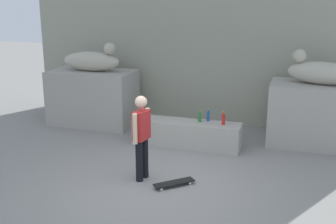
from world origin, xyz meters
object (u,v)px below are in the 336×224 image
at_px(bottle_red, 223,119).
at_px(skater, 142,134).
at_px(bottle_blue, 208,116).
at_px(statue_reclining_right, 321,72).
at_px(statue_reclining_left, 92,60).
at_px(skateboard, 174,183).
at_px(bottle_green, 200,117).

bearing_deg(bottle_red, skater, -119.90).
relative_size(skater, bottle_blue, 5.58).
height_order(statue_reclining_right, bottle_blue, statue_reclining_right).
bearing_deg(statue_reclining_left, bottle_blue, -14.93).
distance_m(skateboard, bottle_red, 2.37).
height_order(statue_reclining_left, bottle_blue, statue_reclining_left).
relative_size(skater, skateboard, 2.32).
bearing_deg(bottle_green, bottle_blue, 38.19).
height_order(statue_reclining_left, bottle_green, statue_reclining_left).
distance_m(bottle_red, bottle_blue, 0.43).
bearing_deg(skater, statue_reclining_left, -129.01).
bearing_deg(bottle_green, skater, -106.56).
xyz_separation_m(statue_reclining_left, skater, (2.56, -3.09, -0.83)).
relative_size(skater, bottle_green, 5.97).
xyz_separation_m(statue_reclining_right, skater, (-3.24, -3.10, -0.83)).
distance_m(skater, bottle_blue, 2.42).
xyz_separation_m(statue_reclining_left, skateboard, (3.25, -3.22, -1.69)).
xyz_separation_m(bottle_green, bottle_blue, (0.17, 0.14, 0.01)).
xyz_separation_m(skater, bottle_red, (1.20, 2.09, -0.19)).
height_order(statue_reclining_left, skateboard, statue_reclining_left).
bearing_deg(bottle_blue, bottle_green, -141.81).
xyz_separation_m(statue_reclining_left, statue_reclining_right, (5.81, 0.01, 0.00)).
relative_size(statue_reclining_left, statue_reclining_right, 0.96).
bearing_deg(skateboard, statue_reclining_left, -87.74).
height_order(statue_reclining_right, skater, statue_reclining_right).
bearing_deg(skater, bottle_red, 161.44).
distance_m(statue_reclining_right, bottle_green, 2.97).
xyz_separation_m(statue_reclining_right, bottle_red, (-2.04, -1.01, -1.03)).
bearing_deg(bottle_blue, statue_reclining_left, 166.26).
bearing_deg(statue_reclining_right, bottle_green, 31.84).
relative_size(statue_reclining_left, bottle_green, 5.76).
xyz_separation_m(skater, bottle_blue, (0.81, 2.27, -0.20)).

